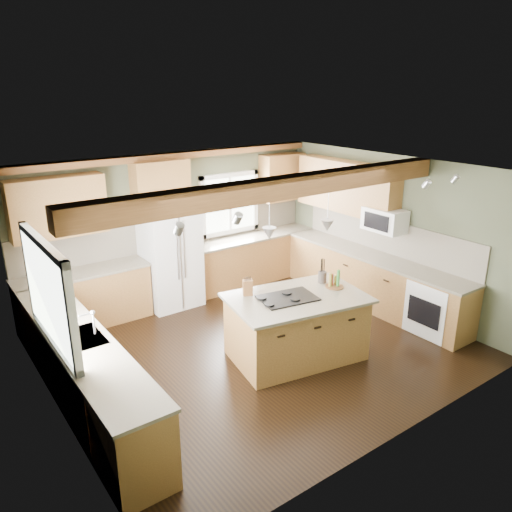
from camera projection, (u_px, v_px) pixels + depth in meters
floor at (257, 347)px, 7.38m from camera, size 5.60×5.60×0.00m
ceiling at (258, 171)px, 6.53m from camera, size 5.60×5.60×0.00m
wall_back at (175, 226)px, 8.87m from camera, size 5.60×0.00×5.60m
wall_left at (49, 316)px, 5.40m from camera, size 0.00×5.00×5.00m
wall_right at (390, 231)px, 8.51m from camera, size 0.00×5.00×5.00m
ceiling_beam at (283, 187)px, 6.17m from camera, size 5.55×0.26×0.26m
soffit_trim at (173, 156)px, 8.39m from camera, size 5.55×0.20×0.10m
backsplash_back at (175, 231)px, 8.88m from camera, size 5.58×0.03×0.58m
backsplash_right at (386, 236)px, 8.57m from camera, size 0.03×3.70×0.58m
base_cab_back_left at (85, 300)px, 7.92m from camera, size 2.02×0.60×0.88m
counter_back_left at (82, 273)px, 7.77m from camera, size 2.06×0.64×0.04m
base_cab_back_right at (252, 259)px, 9.75m from camera, size 2.62×0.60×0.88m
counter_back_right at (252, 237)px, 9.60m from camera, size 2.66×0.64×0.04m
base_cab_left at (84, 374)px, 5.88m from camera, size 0.60×3.70×0.88m
counter_left at (80, 339)px, 5.73m from camera, size 0.64×3.74×0.04m
base_cab_right at (372, 281)px, 8.66m from camera, size 0.60×3.70×0.88m
counter_right at (374, 256)px, 8.51m from camera, size 0.64×3.74×0.04m
upper_cab_back_left at (58, 207)px, 7.41m from camera, size 1.40×0.35×0.90m
upper_cab_over_fridge at (161, 181)px, 8.29m from camera, size 0.96×0.35×0.70m
upper_cab_right at (346, 187)px, 8.89m from camera, size 0.35×2.20×0.90m
upper_cab_back_corner at (282, 177)px, 9.80m from camera, size 0.90×0.35×0.90m
window_left at (47, 293)px, 5.37m from camera, size 0.04×1.60×1.05m
window_back at (229, 203)px, 9.41m from camera, size 1.10×0.04×1.00m
sink at (80, 339)px, 5.73m from camera, size 0.50×0.65×0.03m
faucet at (94, 324)px, 5.78m from camera, size 0.02×0.02×0.28m
dishwasher at (128, 433)px, 4.90m from camera, size 0.60×0.60×0.84m
oven at (436, 307)px, 7.67m from camera, size 0.60×0.72×0.84m
microwave at (385, 220)px, 8.27m from camera, size 0.40×0.70×0.38m
pendant_left at (269, 234)px, 6.35m from camera, size 0.18×0.18×0.16m
pendant_right at (327, 226)px, 6.71m from camera, size 0.18×0.18×0.16m
refrigerator at (170, 256)px, 8.54m from camera, size 0.90×0.74×1.80m
island at (296, 328)px, 7.00m from camera, size 1.92×1.37×0.88m
island_top at (297, 298)px, 6.85m from camera, size 2.06×1.51×0.04m
cooktop at (288, 298)px, 6.78m from camera, size 0.84×0.64×0.02m
knife_block at (248, 288)px, 6.86m from camera, size 0.16×0.15×0.22m
utensil_crock at (322, 277)px, 7.31m from camera, size 0.13×0.13×0.17m
bottle_tray at (335, 279)px, 7.12m from camera, size 0.28×0.28×0.24m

